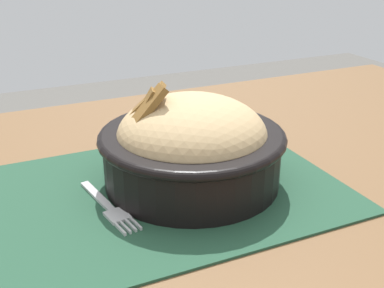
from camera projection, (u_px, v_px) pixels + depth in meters
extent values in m
cube|color=brown|center=(175.00, 214.00, 0.56)|extent=(1.35, 0.80, 0.03)
cylinder|color=brown|center=(350.00, 217.00, 1.22)|extent=(0.04, 0.04, 0.68)
cube|color=#1E422D|center=(163.00, 191.00, 0.57)|extent=(0.40, 0.30, 0.00)
cylinder|color=black|center=(192.00, 157.00, 0.58)|extent=(0.21, 0.21, 0.07)
torus|color=black|center=(192.00, 136.00, 0.56)|extent=(0.22, 0.22, 0.01)
ellipsoid|color=tan|center=(192.00, 135.00, 0.56)|extent=(0.19, 0.19, 0.09)
sphere|color=#24702B|center=(194.00, 108.00, 0.58)|extent=(0.03, 0.03, 0.03)
sphere|color=#24702B|center=(182.00, 111.00, 0.57)|extent=(0.04, 0.04, 0.04)
cylinder|color=orange|center=(195.00, 110.00, 0.58)|extent=(0.03, 0.01, 0.01)
cylinder|color=orange|center=(163.00, 122.00, 0.54)|extent=(0.01, 0.03, 0.01)
cube|color=brown|center=(144.00, 104.00, 0.55)|extent=(0.05, 0.04, 0.05)
cube|color=brown|center=(144.00, 110.00, 0.54)|extent=(0.04, 0.03, 0.05)
cube|color=brown|center=(146.00, 110.00, 0.53)|extent=(0.05, 0.02, 0.05)
cube|color=#BABABA|center=(95.00, 194.00, 0.56)|extent=(0.02, 0.07, 0.00)
cube|color=#BABABA|center=(110.00, 208.00, 0.53)|extent=(0.01, 0.01, 0.00)
cube|color=#BABABA|center=(117.00, 216.00, 0.51)|extent=(0.03, 0.03, 0.00)
cube|color=#BABABA|center=(120.00, 229.00, 0.49)|extent=(0.01, 0.02, 0.00)
cube|color=#BABABA|center=(125.00, 227.00, 0.49)|extent=(0.01, 0.02, 0.00)
cube|color=#BABABA|center=(131.00, 225.00, 0.50)|extent=(0.01, 0.02, 0.00)
cube|color=#BABABA|center=(136.00, 224.00, 0.50)|extent=(0.01, 0.02, 0.00)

